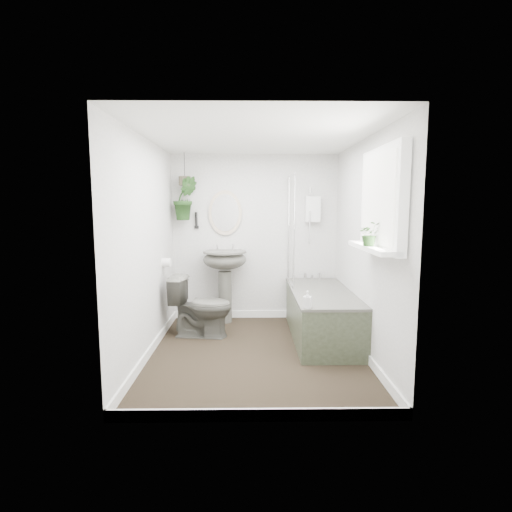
{
  "coord_description": "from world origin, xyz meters",
  "views": [
    {
      "loc": [
        -0.06,
        -4.19,
        1.6
      ],
      "look_at": [
        0.0,
        0.15,
        1.05
      ],
      "focal_mm": 28.0,
      "sensor_mm": 36.0,
      "label": 1
    }
  ],
  "objects": [
    {
      "name": "shower_box",
      "position": [
        0.8,
        1.34,
        1.55
      ],
      "size": [
        0.2,
        0.1,
        0.35
      ],
      "primitive_type": "cube",
      "color": "white",
      "rests_on": "wall_back"
    },
    {
      "name": "soap_bottle",
      "position": [
        0.51,
        -0.29,
        0.67
      ],
      "size": [
        0.1,
        0.1,
        0.17
      ],
      "primitive_type": "imported",
      "rotation": [
        0.0,
        0.0,
        -0.36
      ],
      "color": "black",
      "rests_on": "bathtub"
    },
    {
      "name": "wall_front",
      "position": [
        0.0,
        -1.41,
        1.15
      ],
      "size": [
        2.3,
        0.02,
        2.3
      ],
      "primitive_type": "cube",
      "color": "silver",
      "rests_on": "ground"
    },
    {
      "name": "window_blinds",
      "position": [
        1.04,
        -0.7,
        1.65
      ],
      "size": [
        0.01,
        0.86,
        0.76
      ],
      "primitive_type": "cube",
      "color": "white",
      "rests_on": "wall_right"
    },
    {
      "name": "skirting",
      "position": [
        0.0,
        0.0,
        0.05
      ],
      "size": [
        2.3,
        2.8,
        0.1
      ],
      "primitive_type": "cube",
      "color": "white",
      "rests_on": "floor"
    },
    {
      "name": "toilet",
      "position": [
        -0.67,
        0.59,
        0.38
      ],
      "size": [
        0.78,
        0.5,
        0.75
      ],
      "primitive_type": "imported",
      "rotation": [
        0.0,
        0.0,
        1.46
      ],
      "color": "#4C4B44",
      "rests_on": "floor"
    },
    {
      "name": "wall_left",
      "position": [
        -1.16,
        0.0,
        1.15
      ],
      "size": [
        0.02,
        2.8,
        2.3
      ],
      "primitive_type": "cube",
      "color": "silver",
      "rests_on": "ground"
    },
    {
      "name": "wall_sconce",
      "position": [
        -0.81,
        1.36,
        1.4
      ],
      "size": [
        0.04,
        0.04,
        0.22
      ],
      "primitive_type": "cylinder",
      "color": "black",
      "rests_on": "wall_back"
    },
    {
      "name": "window_sill",
      "position": [
        1.02,
        -0.7,
        1.23
      ],
      "size": [
        0.18,
        1.0,
        0.04
      ],
      "primitive_type": "cube",
      "color": "white",
      "rests_on": "wall_right"
    },
    {
      "name": "window_recess",
      "position": [
        1.09,
        -0.7,
        1.65
      ],
      "size": [
        0.08,
        1.0,
        0.9
      ],
      "primitive_type": "cube",
      "color": "white",
      "rests_on": "wall_right"
    },
    {
      "name": "hanging_pot",
      "position": [
        -0.94,
        1.25,
        1.93
      ],
      "size": [
        0.16,
        0.16,
        0.12
      ],
      "primitive_type": "cylinder",
      "color": "#484232",
      "rests_on": "ceiling"
    },
    {
      "name": "toilet_roll_holder",
      "position": [
        -1.1,
        0.7,
        0.9
      ],
      "size": [
        0.11,
        0.11,
        0.11
      ],
      "primitive_type": "cylinder",
      "rotation": [
        0.0,
        1.57,
        0.0
      ],
      "color": "white",
      "rests_on": "wall_left"
    },
    {
      "name": "ceiling",
      "position": [
        0.0,
        0.0,
        2.31
      ],
      "size": [
        2.3,
        2.8,
        0.02
      ],
      "primitive_type": "cube",
      "color": "white",
      "rests_on": "ground"
    },
    {
      "name": "hanging_plant",
      "position": [
        -0.94,
        1.25,
        1.69
      ],
      "size": [
        0.38,
        0.33,
        0.58
      ],
      "primitive_type": "imported",
      "rotation": [
        0.0,
        0.0,
        0.26
      ],
      "color": "black",
      "rests_on": "ceiling"
    },
    {
      "name": "floor",
      "position": [
        0.0,
        0.0,
        -0.01
      ],
      "size": [
        2.3,
        2.8,
        0.02
      ],
      "primitive_type": "cube",
      "color": "black",
      "rests_on": "ground"
    },
    {
      "name": "wall_right",
      "position": [
        1.16,
        0.0,
        1.15
      ],
      "size": [
        0.02,
        2.8,
        2.3
      ],
      "primitive_type": "cube",
      "color": "silver",
      "rests_on": "ground"
    },
    {
      "name": "oval_mirror",
      "position": [
        -0.41,
        1.37,
        1.5
      ],
      "size": [
        0.46,
        0.03,
        0.62
      ],
      "primitive_type": "ellipsoid",
      "color": "#C8B399",
      "rests_on": "wall_back"
    },
    {
      "name": "pedestal_sink",
      "position": [
        -0.41,
        1.18,
        0.5
      ],
      "size": [
        0.6,
        0.52,
        1.0
      ],
      "primitive_type": null,
      "rotation": [
        0.0,
        0.0,
        0.04
      ],
      "color": "#4C4B44",
      "rests_on": "floor"
    },
    {
      "name": "sill_plant",
      "position": [
        0.98,
        -0.74,
        1.36
      ],
      "size": [
        0.19,
        0.17,
        0.21
      ],
      "primitive_type": "imported",
      "rotation": [
        0.0,
        0.0,
        0.01
      ],
      "color": "black",
      "rests_on": "window_sill"
    },
    {
      "name": "bathtub",
      "position": [
        0.8,
        0.5,
        0.29
      ],
      "size": [
        0.72,
        1.72,
        0.58
      ],
      "primitive_type": null,
      "color": "#4C4B44",
      "rests_on": "floor"
    },
    {
      "name": "bath_screen",
      "position": [
        0.47,
        0.99,
        1.28
      ],
      "size": [
        0.04,
        0.72,
        1.4
      ],
      "primitive_type": null,
      "color": "silver",
      "rests_on": "bathtub"
    },
    {
      "name": "wall_back",
      "position": [
        0.0,
        1.41,
        1.15
      ],
      "size": [
        2.3,
        0.02,
        2.3
      ],
      "primitive_type": "cube",
      "color": "silver",
      "rests_on": "ground"
    }
  ]
}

